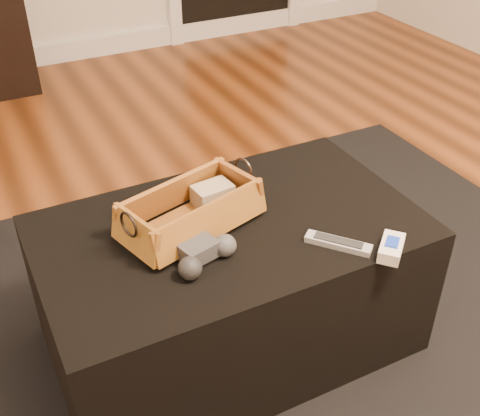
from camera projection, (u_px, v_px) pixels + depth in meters
name	position (u px, v px, depth m)	size (l,w,h in m)	color
floor	(259.00, 381.00, 1.69)	(5.00, 5.50, 0.01)	brown
baseboard	(46.00, 55.00, 3.67)	(5.00, 0.04, 0.12)	white
area_rug	(239.00, 351.00, 1.77)	(2.60, 2.00, 0.01)	black
ottoman	(230.00, 285.00, 1.69)	(1.00, 0.60, 0.42)	black
tv_remote	(189.00, 224.00, 1.53)	(0.20, 0.04, 0.02)	black
cloth_bundle	(213.00, 195.00, 1.62)	(0.10, 0.07, 0.06)	#C4AD88
wicker_basket	(191.00, 212.00, 1.54)	(0.41, 0.29, 0.13)	#996522
game_controller	(204.00, 254.00, 1.43)	(0.18, 0.13, 0.06)	#353538
silver_remote	(338.00, 243.00, 1.49)	(0.14, 0.15, 0.02)	#BBBDC3
cream_gadget	(391.00, 248.00, 1.46)	(0.11, 0.11, 0.04)	white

